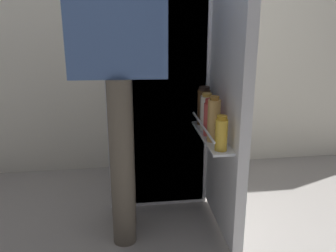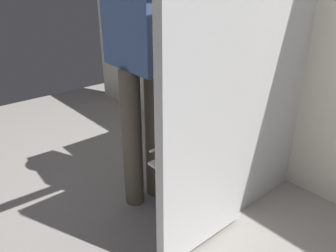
# 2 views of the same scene
# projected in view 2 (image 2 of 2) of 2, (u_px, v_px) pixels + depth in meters

# --- Properties ---
(ground_plane) EXTENTS (5.26, 5.26, 0.00)m
(ground_plane) POSITION_uv_depth(u_px,v_px,m) (168.00, 211.00, 2.07)
(ground_plane) COLOR gray
(kitchen_wall) EXTENTS (4.40, 0.10, 2.40)m
(kitchen_wall) POSITION_uv_depth(u_px,v_px,m) (276.00, 0.00, 2.11)
(kitchen_wall) COLOR silver
(kitchen_wall) RESTS_ON ground_plane
(refrigerator) EXTENTS (0.65, 1.20, 1.77)m
(refrigerator) POSITION_uv_depth(u_px,v_px,m) (234.00, 60.00, 1.98)
(refrigerator) COLOR white
(refrigerator) RESTS_ON ground_plane
(person) EXTENTS (0.57, 0.81, 1.76)m
(person) POSITION_uv_depth(u_px,v_px,m) (141.00, 32.00, 1.75)
(person) COLOR #665B4C
(person) RESTS_ON ground_plane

